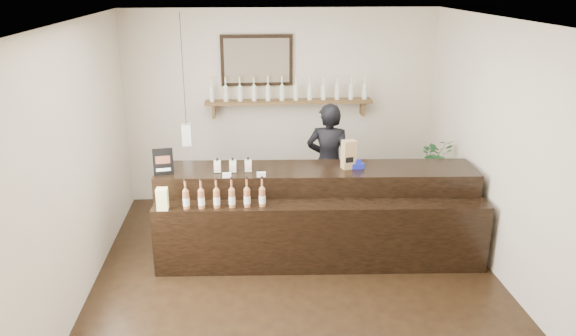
# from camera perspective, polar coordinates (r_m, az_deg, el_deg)

# --- Properties ---
(ground) EXTENTS (5.00, 5.00, 0.00)m
(ground) POSITION_cam_1_polar(r_m,az_deg,el_deg) (6.43, 0.91, -11.05)
(ground) COLOR black
(ground) RESTS_ON ground
(room_shell) EXTENTS (5.00, 5.00, 5.00)m
(room_shell) POSITION_cam_1_polar(r_m,az_deg,el_deg) (5.77, 1.00, 3.75)
(room_shell) COLOR beige
(room_shell) RESTS_ON ground
(back_wall_decor) EXTENTS (2.66, 0.96, 1.69)m
(back_wall_decor) POSITION_cam_1_polar(r_m,az_deg,el_deg) (8.06, -1.69, 8.51)
(back_wall_decor) COLOR brown
(back_wall_decor) RESTS_ON ground
(counter) EXTENTS (3.80, 1.20, 1.23)m
(counter) POSITION_cam_1_polar(r_m,az_deg,el_deg) (6.74, 2.94, -4.91)
(counter) COLOR black
(counter) RESTS_ON ground
(promo_sign) EXTENTS (0.23, 0.06, 0.32)m
(promo_sign) POSITION_cam_1_polar(r_m,az_deg,el_deg) (6.53, -12.57, 0.61)
(promo_sign) COLOR black
(promo_sign) RESTS_ON counter
(paper_bag) EXTENTS (0.18, 0.15, 0.34)m
(paper_bag) POSITION_cam_1_polar(r_m,az_deg,el_deg) (6.64, 6.20, 1.38)
(paper_bag) COLOR #A27E4E
(paper_bag) RESTS_ON counter
(tape_dispenser) EXTENTS (0.15, 0.06, 0.12)m
(tape_dispenser) POSITION_cam_1_polar(r_m,az_deg,el_deg) (6.67, 7.13, 0.31)
(tape_dispenser) COLOR #171FA1
(tape_dispenser) RESTS_ON counter
(side_cabinet) EXTENTS (0.43, 0.54, 0.71)m
(side_cabinet) POSITION_cam_1_polar(r_m,az_deg,el_deg) (7.94, 14.47, -2.79)
(side_cabinet) COLOR brown
(side_cabinet) RESTS_ON ground
(potted_plant) EXTENTS (0.47, 0.42, 0.47)m
(potted_plant) POSITION_cam_1_polar(r_m,az_deg,el_deg) (7.75, 14.82, 1.27)
(potted_plant) COLOR #276330
(potted_plant) RESTS_ON side_cabinet
(shopkeeper) EXTENTS (0.78, 0.62, 1.87)m
(shopkeeper) POSITION_cam_1_polar(r_m,az_deg,el_deg) (7.53, 4.16, 1.27)
(shopkeeper) COLOR black
(shopkeeper) RESTS_ON ground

